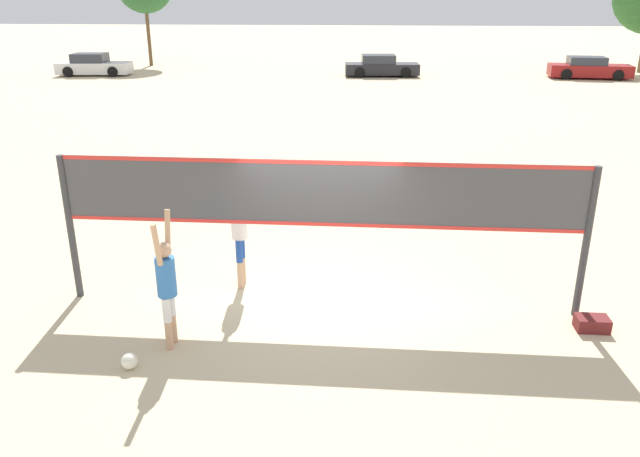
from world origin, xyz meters
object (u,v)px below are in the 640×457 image
player_spiker (166,280)px  volleyball (129,361)px  player_blocker (239,223)px  gear_bag (592,323)px  volleyball_net (320,204)px  parked_car_mid (589,69)px  parked_car_far (381,67)px  parked_car_near (93,66)px

player_spiker → volleyball: (-0.40, -0.64, -0.94)m
player_blocker → gear_bag: (5.70, -1.12, -1.06)m
volleyball_net → volleyball: size_ratio=36.27×
player_spiker → volleyball: player_spiker is taller
volleyball_net → volleyball: volleyball_net is taller
player_spiker → parked_car_mid: (16.05, 32.61, -0.47)m
volleyball_net → player_blocker: 1.69m
player_blocker → parked_car_far: player_blocker is taller
volleyball_net → parked_car_near: volleyball_net is taller
parked_car_mid → volleyball_net: bearing=-108.5°
parked_car_far → player_blocker: bearing=-99.1°
volleyball_net → gear_bag: 4.59m
volleyball_net → volleyball: bearing=-139.6°
parked_car_near → parked_car_mid: bearing=-3.2°
player_blocker → parked_car_mid: (15.43, 30.52, -0.58)m
player_spiker → parked_car_near: size_ratio=0.44×
parked_car_near → player_blocker: bearing=-67.4°
player_blocker → parked_car_mid: size_ratio=0.45×
gear_bag → parked_car_far: (-2.98, 31.76, 0.48)m
volleyball → parked_car_far: (3.74, 33.38, 0.47)m
gear_bag → parked_car_far: size_ratio=0.10×
gear_bag → parked_car_mid: (9.73, 31.63, 0.48)m
parked_car_near → parked_car_mid: parked_car_near is taller
volleyball_net → parked_car_mid: volleyball_net is taller
player_blocker → parked_car_far: size_ratio=0.47×
player_blocker → gear_bag: size_ratio=4.52×
parked_car_mid → player_blocker: bearing=-111.1°
volleyball_net → parked_car_near: bearing=119.4°
volleyball_net → parked_car_near: size_ratio=1.81×
parked_car_near → parked_car_mid: (30.93, 1.04, -0.02)m
player_spiker → volleyball_net: bearing=-54.8°
volleyball_net → parked_car_mid: bearing=65.8°
gear_bag → parked_car_near: (-21.20, 30.60, 0.50)m
parked_car_mid → parked_car_far: bearing=-174.9°
player_spiker → player_blocker: 2.19m
player_blocker → parked_car_far: 30.77m
volleyball_net → player_spiker: bearing=-144.8°
volleyball_net → player_spiker: (-2.07, -1.46, -0.71)m
player_spiker → gear_bag: player_spiker is taller
parked_car_mid → volleyball: bearing=-110.6°
volleyball → parked_car_mid: bearing=63.7°
volleyball → volleyball_net: bearing=40.4°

